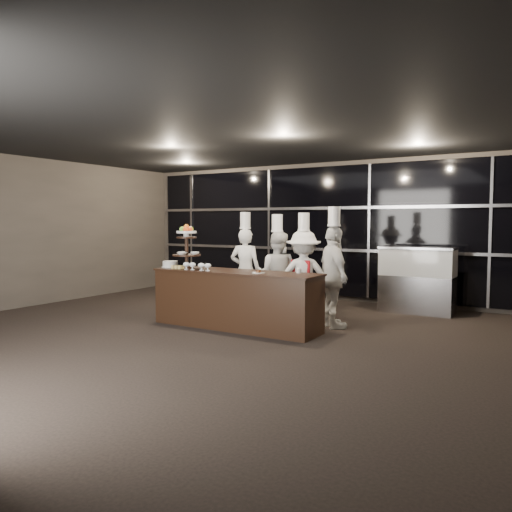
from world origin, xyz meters
The scene contains 14 objects.
room centered at (0.00, 0.00, 1.50)m, with size 10.00×10.00×10.00m.
window_wall centered at (0.00, 4.94, 1.50)m, with size 8.60×0.10×2.80m.
buffet_counter centered at (0.18, 1.43, 0.47)m, with size 2.84×0.74×0.92m.
display_stand centered at (-0.82, 1.43, 1.34)m, with size 0.48×0.48×0.74m.
compotes centered at (-0.43, 1.21, 1.00)m, with size 0.55×0.11×0.12m.
layer_cake centered at (-1.14, 1.38, 0.97)m, with size 0.30×0.30×0.11m.
pastry_squares centered at (-0.88, 1.26, 0.95)m, with size 0.19×0.13×0.05m.
small_plate centered at (0.67, 1.33, 0.94)m, with size 0.20×0.20×0.05m.
chef_cup centered at (1.19, 1.68, 0.96)m, with size 0.08×0.08×0.07m, color white.
display_case centered at (2.34, 4.30, 0.69)m, with size 1.34×0.59×1.24m.
chef_a centered at (-0.39, 2.61, 0.82)m, with size 0.66×0.52×1.88m.
chef_b centered at (0.37, 2.47, 0.78)m, with size 0.87×0.75×1.84m.
chef_c centered at (0.92, 2.39, 0.79)m, with size 1.16×1.00×1.86m.
chef_d centered at (1.52, 2.24, 0.84)m, with size 0.96×0.97×1.94m.
Camera 1 is at (4.59, -5.18, 1.72)m, focal length 35.00 mm.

